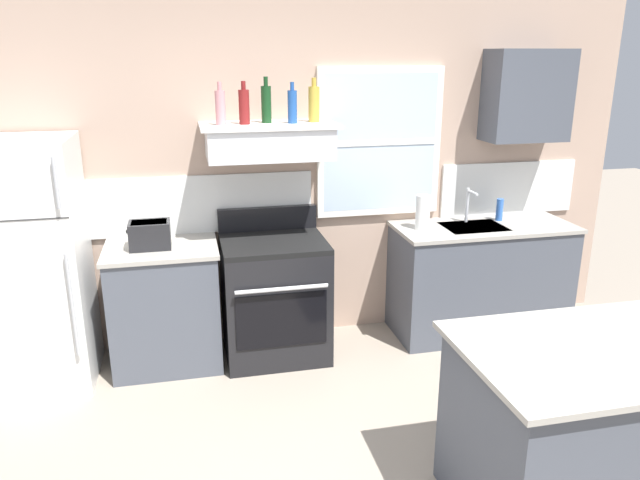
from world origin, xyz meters
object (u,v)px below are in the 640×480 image
at_px(kitchen_island, 598,430).
at_px(bottle_rose_pink, 220,107).
at_px(refrigerator, 31,266).
at_px(paper_towel_roll, 423,212).
at_px(stove_range, 275,297).
at_px(bottle_champagne_gold_foil, 314,104).
at_px(toaster, 150,234).
at_px(bottle_blue_liqueur, 292,106).
at_px(bottle_red_label_wine, 244,106).
at_px(bottle_dark_green_wine, 266,104).
at_px(dish_soap_bottle, 500,210).

bearing_deg(kitchen_island, bottle_rose_pink, 128.36).
relative_size(refrigerator, paper_towel_roll, 6.31).
height_order(stove_range, bottle_champagne_gold_foil, bottle_champagne_gold_foil).
xyz_separation_m(toaster, stove_range, (0.86, -0.01, -0.54)).
xyz_separation_m(bottle_rose_pink, bottle_blue_liqueur, (0.50, 0.02, -0.00)).
relative_size(bottle_red_label_wine, bottle_blue_liqueur, 1.03).
xyz_separation_m(bottle_dark_green_wine, paper_towel_roll, (1.18, -0.09, -0.83)).
distance_m(refrigerator, bottle_red_label_wine, 1.80).
height_order(toaster, bottle_red_label_wine, bottle_red_label_wine).
distance_m(bottle_dark_green_wine, kitchen_island, 2.87).
bearing_deg(refrigerator, paper_towel_roll, 1.22).
height_order(bottle_rose_pink, dish_soap_bottle, bottle_rose_pink).
distance_m(bottle_red_label_wine, kitchen_island, 2.90).
bearing_deg(paper_towel_roll, kitchen_island, -86.71).
bearing_deg(bottle_blue_liqueur, stove_range, -160.07).
distance_m(bottle_rose_pink, paper_towel_roll, 1.71).
bearing_deg(bottle_blue_liqueur, toaster, -177.44).
xyz_separation_m(stove_range, bottle_champagne_gold_foil, (0.33, 0.11, 1.41)).
relative_size(bottle_rose_pink, bottle_champagne_gold_foil, 0.94).
height_order(refrigerator, bottle_champagne_gold_foil, bottle_champagne_gold_foil).
distance_m(bottle_blue_liqueur, dish_soap_bottle, 1.92).
distance_m(refrigerator, paper_towel_roll, 2.83).
bearing_deg(bottle_dark_green_wine, bottle_rose_pink, -165.79).
bearing_deg(bottle_champagne_gold_foil, refrigerator, -176.16).
distance_m(refrigerator, bottle_champagne_gold_foil, 2.23).
relative_size(bottle_champagne_gold_foil, dish_soap_bottle, 1.71).
height_order(refrigerator, dish_soap_bottle, refrigerator).
relative_size(bottle_dark_green_wine, kitchen_island, 0.23).
xyz_separation_m(refrigerator, stove_range, (1.65, 0.02, -0.39)).
distance_m(toaster, bottle_dark_green_wine, 1.23).
bearing_deg(kitchen_island, bottle_dark_green_wine, 121.31).
height_order(paper_towel_roll, dish_soap_bottle, paper_towel_roll).
distance_m(refrigerator, toaster, 0.80).
distance_m(stove_range, bottle_red_label_wine, 1.42).
height_order(bottle_dark_green_wine, bottle_champagne_gold_foil, bottle_dark_green_wine).
relative_size(refrigerator, dish_soap_bottle, 9.47).
bearing_deg(refrigerator, bottle_champagne_gold_foil, 3.84).
bearing_deg(refrigerator, stove_range, 0.79).
relative_size(bottle_rose_pink, bottle_dark_green_wine, 0.91).
xyz_separation_m(refrigerator, kitchen_island, (2.94, -1.98, -0.39)).
bearing_deg(refrigerator, toaster, 2.69).
distance_m(bottle_rose_pink, bottle_blue_liqueur, 0.50).
distance_m(bottle_rose_pink, bottle_red_label_wine, 0.17).
bearing_deg(bottle_dark_green_wine, paper_towel_roll, -4.34).
height_order(bottle_red_label_wine, kitchen_island, bottle_red_label_wine).
distance_m(toaster, stove_range, 1.02).
relative_size(bottle_rose_pink, paper_towel_roll, 1.08).
relative_size(paper_towel_roll, kitchen_island, 0.19).
relative_size(refrigerator, bottle_champagne_gold_foil, 5.53).
distance_m(bottle_dark_green_wine, paper_towel_roll, 1.45).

